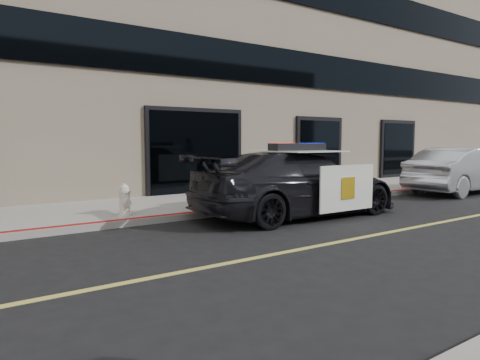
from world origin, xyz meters
TOP-DOWN VIEW (x-y plane):
  - ground at (0.00, 0.00)m, footprint 120.00×120.00m
  - sidewalk_n at (0.00, 5.25)m, footprint 60.00×3.50m
  - building_n at (0.00, 10.50)m, footprint 60.00×7.00m
  - police_car at (-0.64, 2.47)m, footprint 2.61×5.52m
  - silver_sedan at (7.10, 2.60)m, footprint 1.83×4.85m
  - fire_hydrant at (-4.37, 4.11)m, footprint 0.33×0.45m

SIDE VIEW (x-z plane):
  - ground at x=0.00m, z-range 0.00..0.00m
  - sidewalk_n at x=0.00m, z-range 0.00..0.15m
  - fire_hydrant at x=-4.37m, z-range 0.13..0.85m
  - silver_sedan at x=7.10m, z-range 0.00..1.58m
  - police_car at x=-0.64m, z-range -0.09..1.69m
  - building_n at x=0.00m, z-range 0.00..12.00m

